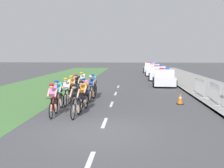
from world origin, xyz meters
name	(u,v)px	position (x,y,z in m)	size (l,w,h in m)	color
ground_plane	(101,132)	(0.00, 0.00, 0.00)	(160.00, 160.00, 0.00)	#4C4C51
sidewalk_slab	(204,86)	(7.45, 14.00, 0.06)	(4.76, 60.00, 0.12)	gray
kerb_edge	(177,85)	(5.15, 14.00, 0.07)	(0.16, 60.00, 0.13)	#9E9E99
grass_verge	(44,85)	(-6.77, 14.00, 0.00)	(7.00, 60.00, 0.01)	#4C7F42
lane_markings_centre	(112,104)	(0.00, 5.24, 0.00)	(0.14, 17.60, 0.01)	white
cyclist_lead	(53,99)	(-2.38, 2.19, 0.79)	(0.44, 1.72, 1.56)	black
cyclist_second	(76,100)	(-1.35, 2.11, 0.79)	(0.43, 1.72, 1.56)	black
cyclist_third	(58,94)	(-2.53, 3.55, 0.79)	(0.42, 1.72, 1.56)	black
cyclist_fourth	(83,95)	(-1.27, 3.48, 0.79)	(0.45, 1.72, 1.56)	black
cyclist_fifth	(67,91)	(-2.39, 4.82, 0.79)	(0.42, 1.72, 1.56)	black
cyclist_sixth	(85,91)	(-1.43, 4.80, 0.79)	(0.43, 1.72, 1.56)	black
cyclist_seventh	(72,87)	(-2.48, 6.39, 0.79)	(0.45, 1.72, 1.56)	black
cyclist_eighth	(92,87)	(-1.28, 6.50, 0.79)	(0.45, 1.72, 1.56)	black
cyclist_ninth	(77,85)	(-2.38, 7.45, 0.79)	(0.44, 1.72, 1.56)	black
cyclist_tenth	(94,85)	(-1.35, 7.65, 0.79)	(0.45, 1.72, 1.56)	black
cyclist_eleventh	(82,82)	(-2.37, 9.27, 0.79)	(0.42, 1.72, 1.56)	black
police_car_nearest	(164,78)	(4.02, 14.30, 0.68)	(2.25, 4.52, 1.59)	silver
police_car_second	(158,74)	(4.02, 19.65, 0.68)	(2.24, 4.52, 1.59)	white
police_car_third	(153,70)	(4.02, 25.56, 0.68)	(2.28, 4.53, 1.59)	white
police_car_furthest	(150,68)	(4.02, 31.35, 0.68)	(2.14, 4.47, 1.59)	white
crowd_barrier_middle	(215,93)	(5.68, 5.56, 0.65)	(0.67, 2.32, 1.07)	#B7BABF
crowd_barrier_rear	(200,87)	(5.52, 8.07, 0.65)	(0.51, 2.32, 1.07)	#B7BABF
traffic_cone_near	(180,99)	(3.81, 5.50, 0.31)	(0.36, 0.36, 0.64)	black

